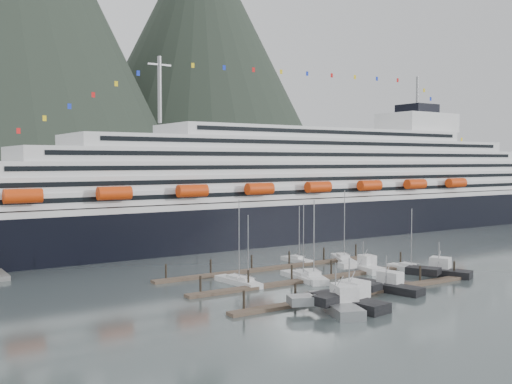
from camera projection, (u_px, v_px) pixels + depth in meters
ground at (342, 281)px, 105.57m from camera, size 1600.00×1600.00×0.00m
mountains at (2, 23)px, 617.72m from camera, size 870.00×440.00×420.00m
cruise_ship at (293, 193)px, 167.27m from camera, size 210.00×30.40×50.30m
dock_near at (360, 293)px, 94.55m from camera, size 48.18×2.28×3.20m
dock_mid at (309, 279)px, 105.42m from camera, size 48.18×2.28×3.20m
dock_far at (268, 268)px, 116.28m from camera, size 48.18×2.28×3.20m
sailboat_a at (246, 283)px, 101.80m from camera, size 3.10×8.37×12.48m
sailboat_b at (236, 281)px, 103.19m from camera, size 3.38×9.49×15.06m
sailboat_c at (312, 278)px, 106.31m from camera, size 6.83×11.25×14.90m
sailboat_d at (300, 277)px, 106.76m from camera, size 3.67×10.62×14.06m
sailboat_f at (297, 260)px, 125.03m from camera, size 2.80×8.03×12.15m
sailboat_g at (343, 259)px, 125.84m from camera, size 7.18×10.83×15.54m
sailboat_h at (407, 269)px, 115.38m from camera, size 3.22×8.59×12.45m
trawler_a at (334, 303)px, 85.06m from camera, size 11.03×13.94×7.42m
trawler_b at (348, 301)px, 86.40m from camera, size 9.60×12.57×7.91m
trawler_c at (386, 286)px, 97.30m from camera, size 9.42×12.87×6.33m
trawler_d at (438, 271)px, 110.04m from camera, size 10.08×11.98×6.91m
trawler_e at (362, 267)px, 114.93m from camera, size 7.63×10.01×6.29m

